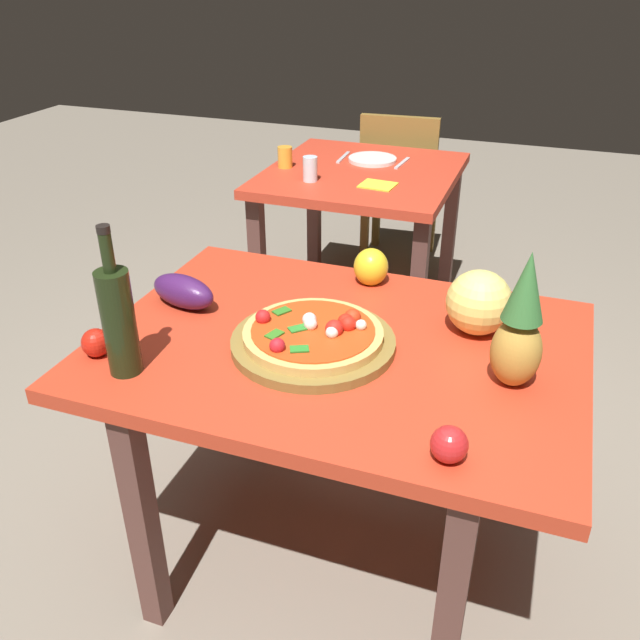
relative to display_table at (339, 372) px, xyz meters
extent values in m
plane|color=gray|center=(0.00, 0.00, -0.64)|extent=(10.00, 10.00, 0.00)
cube|color=brown|center=(-0.38, -0.38, -0.29)|extent=(0.06, 0.06, 0.69)
cube|color=brown|center=(0.38, -0.38, -0.29)|extent=(0.06, 0.06, 0.69)
cube|color=brown|center=(-0.38, 0.38, -0.29)|extent=(0.06, 0.06, 0.69)
cube|color=brown|center=(0.38, 0.38, -0.29)|extent=(0.06, 0.06, 0.69)
cube|color=red|center=(0.00, 0.00, 0.07)|extent=(1.20, 0.87, 0.04)
cube|color=brown|center=(-0.72, 1.06, -0.29)|extent=(0.06, 0.06, 0.69)
cube|color=brown|center=(-0.01, 1.06, -0.29)|extent=(0.06, 0.06, 0.69)
cube|color=brown|center=(-0.72, 1.77, -0.29)|extent=(0.06, 0.06, 0.69)
cube|color=brown|center=(-0.01, 1.77, -0.29)|extent=(0.06, 0.06, 0.69)
cube|color=red|center=(-0.37, 1.42, 0.07)|extent=(0.81, 0.88, 0.04)
cube|color=olive|center=(-0.20, 2.33, -0.44)|extent=(0.04, 0.04, 0.41)
cube|color=olive|center=(-0.53, 2.31, -0.44)|extent=(0.04, 0.04, 0.41)
cube|color=olive|center=(-0.17, 2.01, -0.44)|extent=(0.04, 0.04, 0.41)
cube|color=olive|center=(-0.50, 1.98, -0.44)|extent=(0.04, 0.04, 0.41)
cube|color=olive|center=(-0.35, 2.16, -0.21)|extent=(0.43, 0.43, 0.04)
cube|color=olive|center=(-0.34, 1.98, 0.01)|extent=(0.40, 0.07, 0.40)
cylinder|color=olive|center=(-0.05, -0.04, 0.10)|extent=(0.41, 0.41, 0.02)
cylinder|color=#DFAD5A|center=(-0.05, -0.04, 0.13)|extent=(0.34, 0.34, 0.02)
cylinder|color=#CD4217|center=(-0.05, -0.04, 0.14)|extent=(0.30, 0.30, 0.00)
sphere|color=red|center=(0.02, -0.01, 0.15)|extent=(0.04, 0.04, 0.04)
sphere|color=red|center=(0.00, -0.04, 0.15)|extent=(0.04, 0.04, 0.04)
sphere|color=red|center=(-0.19, -0.05, 0.15)|extent=(0.04, 0.04, 0.04)
sphere|color=red|center=(0.02, 0.00, 0.15)|extent=(0.04, 0.04, 0.04)
sphere|color=red|center=(0.02, 0.03, 0.15)|extent=(0.04, 0.04, 0.04)
sphere|color=red|center=(-0.10, -0.16, 0.15)|extent=(0.04, 0.04, 0.04)
cube|color=#317923|center=(-0.16, 0.01, 0.14)|extent=(0.05, 0.05, 0.00)
cube|color=#2C862A|center=(-0.05, -0.15, 0.14)|extent=(0.05, 0.04, 0.00)
cube|color=#2F852D|center=(-0.09, -0.06, 0.14)|extent=(0.05, 0.05, 0.00)
cube|color=#367B21|center=(-0.13, -0.10, 0.14)|extent=(0.04, 0.05, 0.00)
sphere|color=white|center=(-0.06, -0.04, 0.15)|extent=(0.03, 0.03, 0.03)
sphere|color=white|center=(0.00, -0.05, 0.15)|extent=(0.03, 0.03, 0.03)
sphere|color=silver|center=(-0.07, -0.02, 0.15)|extent=(0.04, 0.04, 0.04)
sphere|color=white|center=(0.00, -0.06, 0.15)|extent=(0.03, 0.03, 0.03)
sphere|color=silver|center=(0.05, 0.00, 0.15)|extent=(0.03, 0.03, 0.03)
cylinder|color=black|center=(-0.43, -0.29, 0.22)|extent=(0.08, 0.08, 0.25)
cylinder|color=black|center=(-0.43, -0.29, 0.39)|extent=(0.03, 0.03, 0.09)
cylinder|color=black|center=(-0.43, -0.29, 0.44)|extent=(0.03, 0.03, 0.02)
ellipsoid|color=#BD903A|center=(0.42, -0.04, 0.17)|extent=(0.11, 0.11, 0.17)
cone|color=#357436|center=(0.42, -0.04, 0.34)|extent=(0.09, 0.09, 0.16)
sphere|color=#EEDF6F|center=(0.31, 0.17, 0.17)|extent=(0.17, 0.17, 0.17)
ellipsoid|color=yellow|center=(-0.02, 0.35, 0.14)|extent=(0.10, 0.10, 0.11)
ellipsoid|color=#411B51|center=(-0.46, 0.04, 0.14)|extent=(0.21, 0.13, 0.09)
sphere|color=red|center=(-0.53, -0.26, 0.13)|extent=(0.07, 0.07, 0.07)
sphere|color=red|center=(0.33, -0.34, 0.13)|extent=(0.07, 0.07, 0.07)
cylinder|color=gold|center=(-0.70, 1.34, 0.14)|extent=(0.06, 0.06, 0.09)
cylinder|color=silver|center=(-0.53, 1.20, 0.14)|extent=(0.06, 0.06, 0.10)
cylinder|color=white|center=(-0.36, 1.57, 0.10)|extent=(0.22, 0.22, 0.02)
cube|color=silver|center=(-0.50, 1.57, 0.09)|extent=(0.02, 0.18, 0.01)
cube|color=silver|center=(-0.22, 1.57, 0.09)|extent=(0.03, 0.18, 0.01)
cube|color=yellow|center=(-0.24, 1.23, 0.09)|extent=(0.15, 0.13, 0.01)
camera|label=1|loc=(0.44, -1.37, 0.96)|focal=37.73mm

